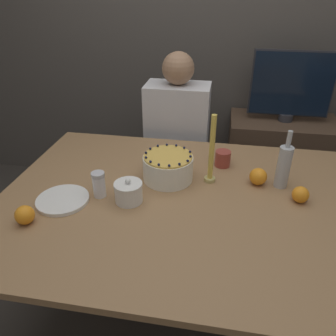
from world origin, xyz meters
The scene contains 16 objects.
ground_plane centered at (0.00, 0.00, 0.00)m, with size 12.00×12.00×0.00m, color #3D3833.
wall_behind centered at (0.00, 1.40, 1.30)m, with size 8.00×0.05×2.60m.
dining_table centered at (0.00, 0.00, 0.68)m, with size 1.64×1.19×0.77m.
cake centered at (-0.10, 0.15, 0.84)m, with size 0.24×0.24×0.14m.
sugar_bowl centered at (-0.23, -0.06, 0.82)m, with size 0.12×0.12×0.11m.
sugar_shaker centered at (-0.37, -0.04, 0.83)m, with size 0.06×0.06×0.12m.
plate_stack centered at (-0.51, -0.11, 0.78)m, with size 0.22×0.22×0.02m.
candle centered at (0.10, 0.17, 0.91)m, with size 0.05×0.05×0.33m.
bottle centered at (0.43, 0.18, 0.88)m, with size 0.06×0.06×0.28m.
cup centered at (0.16, 0.33, 0.81)m, with size 0.08×0.08×0.08m.
orange_fruit_0 centered at (0.49, 0.06, 0.81)m, with size 0.07×0.07×0.07m.
orange_fruit_1 centered at (0.32, 0.18, 0.81)m, with size 0.08×0.08×0.08m.
orange_fruit_2 centered at (-0.59, -0.27, 0.81)m, with size 0.08×0.08×0.08m.
person_man_blue_shirt centered at (-0.15, 0.79, 0.54)m, with size 0.40×0.34×1.25m.
side_cabinet centered at (0.58, 1.14, 0.37)m, with size 0.76×0.43×0.73m.
tv_monitor centered at (0.58, 1.14, 0.98)m, with size 0.55×0.10×0.48m.
Camera 1 is at (0.13, -1.17, 1.60)m, focal length 35.00 mm.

